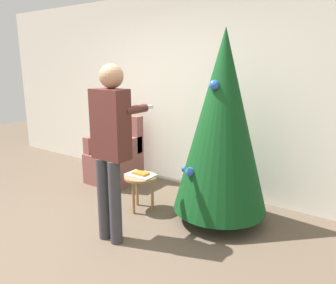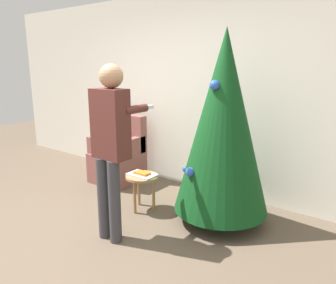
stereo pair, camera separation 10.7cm
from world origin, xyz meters
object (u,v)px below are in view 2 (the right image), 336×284
(christmas_tree, at_px, (223,123))
(person_standing, at_px, (111,139))
(armchair, at_px, (119,158))
(side_stool, at_px, (142,181))

(christmas_tree, xyz_separation_m, person_standing, (-0.70, -0.97, -0.09))
(christmas_tree, relative_size, armchair, 2.13)
(christmas_tree, distance_m, armchair, 2.03)
(armchair, distance_m, person_standing, 1.82)
(christmas_tree, height_order, armchair, christmas_tree)
(side_stool, bearing_deg, armchair, 149.78)
(christmas_tree, bearing_deg, armchair, 172.17)
(armchair, bearing_deg, christmas_tree, -7.83)
(armchair, height_order, side_stool, armchair)
(person_standing, bearing_deg, armchair, 133.48)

